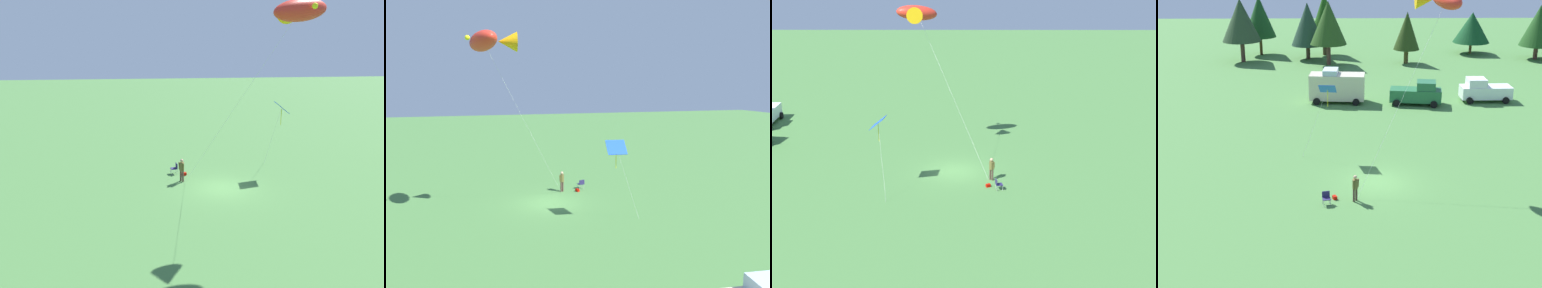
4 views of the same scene
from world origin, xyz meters
The scene contains 10 objects.
ground_plane centered at (0.00, 0.00, 0.00)m, with size 160.00×160.00×0.00m, color #45773B.
person_kite_flyer centered at (-1.64, -2.74, 1.02)m, with size 0.50×0.50×1.74m.
folding_chair centered at (-3.43, -3.13, 0.49)m, with size 0.56×0.56×0.82m.
backpack_on_grass centered at (-2.91, -2.46, 0.11)m, with size 0.32×0.22×0.22m, color #B91005.
van_camper_beige centered at (-2.86, 19.05, 1.64)m, with size 5.57×2.98×3.34m.
truck_green_flatbed centered at (5.05, 18.10, 1.10)m, with size 5.24×3.00×2.34m.
truck_white_pickup centered at (11.87, 19.11, 1.10)m, with size 5.03×2.46×2.34m.
treeline_distant centered at (6.02, 39.58, 4.92)m, with size 51.71×11.80×8.56m.
kite_large_fish centered at (4.07, 3.03, 11.59)m, with size 7.15×7.37×12.34m.
kite_diamond_blue centered at (-3.47, 5.20, 5.00)m, with size 2.60×1.13×5.47m.
Camera 4 is at (-2.50, -32.54, 15.23)m, focal length 50.00 mm.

